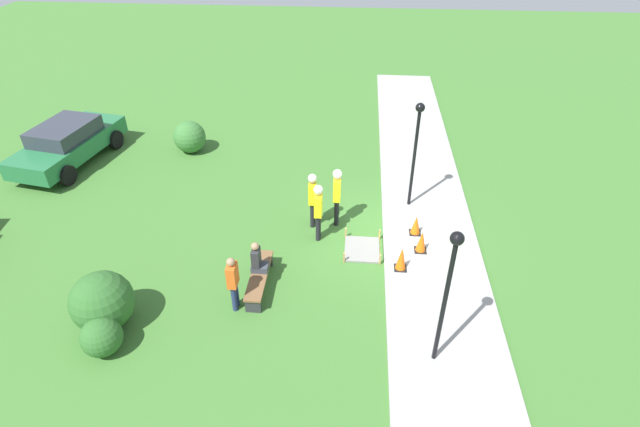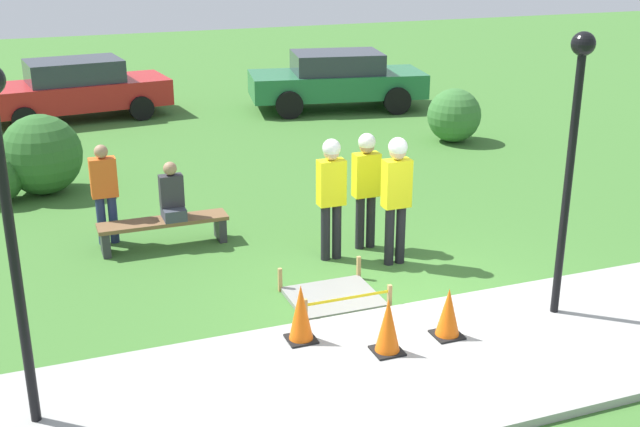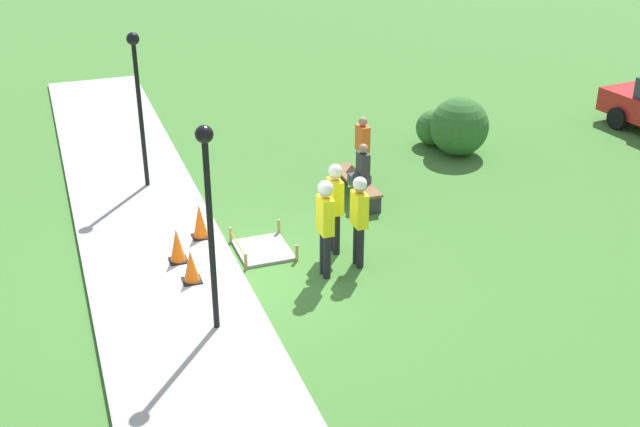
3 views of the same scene
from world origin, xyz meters
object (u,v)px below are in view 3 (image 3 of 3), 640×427
object	(u,v)px
traffic_cone_far_patch	(177,245)
lamppost_far	(138,86)
park_bench	(356,184)
worker_assistant	(335,200)
traffic_cone_sidewalk_edge	(191,266)
worker_supervisor	(359,213)
traffic_cone_near_patch	(200,221)
person_seated_on_bench	(362,167)
bystander_in_orange_shirt	(362,146)
worker_trainee	(325,219)
lamppost_near	(208,198)

from	to	relation	value
traffic_cone_far_patch	lamppost_far	bearing A→B (deg)	179.78
park_bench	worker_assistant	bearing A→B (deg)	-31.32
traffic_cone_sidewalk_edge	park_bench	xyz separation A→B (m)	(-2.60, 4.28, -0.08)
traffic_cone_far_patch	worker_supervisor	distance (m)	3.49
traffic_cone_near_patch	worker_supervisor	world-z (taller)	worker_supervisor
worker_supervisor	lamppost_far	size ratio (longest dim) A/B	0.52
person_seated_on_bench	worker_supervisor	distance (m)	3.00
traffic_cone_near_patch	bystander_in_orange_shirt	world-z (taller)	bystander_in_orange_shirt
park_bench	worker_supervisor	xyz separation A→B (m)	(2.91, -1.14, 0.77)
park_bench	person_seated_on_bench	bearing A→B (deg)	16.25
traffic_cone_far_patch	park_bench	size ratio (longest dim) A/B	0.34
traffic_cone_sidewalk_edge	worker_trainee	bearing A→B (deg)	79.11
park_bench	lamppost_far	xyz separation A→B (m)	(-2.08, -4.36, 2.12)
park_bench	bystander_in_orange_shirt	world-z (taller)	bystander_in_orange_shirt
worker_supervisor	worker_trainee	bearing A→B (deg)	-78.10
worker_assistant	traffic_cone_near_patch	bearing A→B (deg)	-118.97
person_seated_on_bench	worker_trainee	world-z (taller)	worker_trainee
person_seated_on_bench	worker_assistant	xyz separation A→B (m)	(2.08, -1.42, 0.33)
traffic_cone_far_patch	park_bench	xyz separation A→B (m)	(-1.77, 4.37, -0.11)
traffic_cone_far_patch	worker_assistant	bearing A→B (deg)	80.80
traffic_cone_sidewalk_edge	bystander_in_orange_shirt	xyz separation A→B (m)	(-3.39, 4.75, 0.49)
person_seated_on_bench	worker_supervisor	size ratio (longest dim) A/B	0.49
traffic_cone_near_patch	lamppost_near	bearing A→B (deg)	-7.61
traffic_cone_far_patch	lamppost_far	distance (m)	4.34
traffic_cone_near_patch	bystander_in_orange_shirt	distance (m)	4.58
worker_supervisor	lamppost_near	size ratio (longest dim) A/B	0.52
bystander_in_orange_shirt	lamppost_far	size ratio (longest dim) A/B	0.45
worker_supervisor	park_bench	bearing A→B (deg)	158.59
person_seated_on_bench	worker_assistant	size ratio (longest dim) A/B	0.48
traffic_cone_sidewalk_edge	worker_supervisor	distance (m)	3.23
worker_supervisor	worker_trainee	world-z (taller)	worker_trainee
person_seated_on_bench	worker_trainee	distance (m)	3.49
worker_trainee	lamppost_near	size ratio (longest dim) A/B	0.55
traffic_cone_near_patch	traffic_cone_sidewalk_edge	world-z (taller)	traffic_cone_near_patch
traffic_cone_far_patch	traffic_cone_sidewalk_edge	world-z (taller)	traffic_cone_far_patch
park_bench	bystander_in_orange_shirt	size ratio (longest dim) A/B	1.25
lamppost_near	lamppost_far	size ratio (longest dim) A/B	0.99
traffic_cone_far_patch	person_seated_on_bench	xyz separation A→B (m)	(-1.60, 4.42, 0.36)
lamppost_far	traffic_cone_far_patch	bearing A→B (deg)	-0.22
traffic_cone_near_patch	worker_trainee	world-z (taller)	worker_trainee
person_seated_on_bench	worker_trainee	bearing A→B (deg)	-33.57
bystander_in_orange_shirt	lamppost_far	xyz separation A→B (m)	(-1.28, -4.82, 1.55)
lamppost_near	worker_trainee	bearing A→B (deg)	115.99
worker_supervisor	lamppost_near	distance (m)	3.57
worker_assistant	bystander_in_orange_shirt	distance (m)	3.56
worker_assistant	worker_trainee	world-z (taller)	worker_trainee
traffic_cone_far_patch	person_seated_on_bench	size ratio (longest dim) A/B	0.76
person_seated_on_bench	park_bench	bearing A→B (deg)	-163.75
person_seated_on_bench	worker_supervisor	world-z (taller)	worker_supervisor
traffic_cone_far_patch	park_bench	bearing A→B (deg)	112.01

